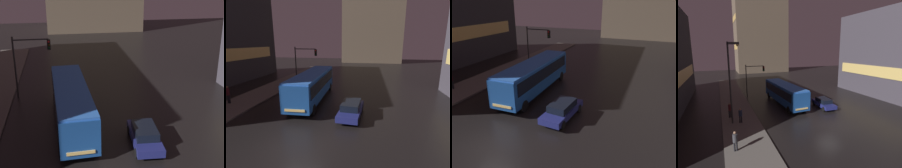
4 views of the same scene
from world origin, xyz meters
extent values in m
cube|color=#194793|center=(-1.93, 8.92, 1.75)|extent=(2.91, 11.19, 2.40)
cube|color=black|center=(-1.93, 8.92, 2.20)|extent=(2.93, 10.31, 1.10)
cube|color=blue|center=(-1.93, 8.92, 3.03)|extent=(2.85, 10.97, 0.16)
cube|color=#F4CC72|center=(-1.68, 3.36, 0.95)|extent=(1.70, 0.17, 0.20)
cylinder|color=black|center=(-0.63, 4.83, 0.50)|extent=(0.29, 1.01, 1.00)
cylinder|color=black|center=(-2.86, 4.73, 0.50)|extent=(0.29, 1.01, 1.00)
cylinder|color=black|center=(-1.00, 13.11, 0.50)|extent=(0.29, 1.01, 1.00)
cylinder|color=black|center=(-3.22, 13.02, 0.50)|extent=(0.29, 1.01, 1.00)
cube|color=navy|center=(2.68, 5.18, 0.55)|extent=(2.00, 4.47, 0.50)
cube|color=black|center=(2.68, 5.18, 1.08)|extent=(1.61, 2.49, 0.55)
cylinder|color=black|center=(3.37, 3.65, 0.32)|extent=(0.24, 0.65, 0.64)
cylinder|color=black|center=(1.81, 3.74, 0.32)|extent=(0.24, 0.65, 0.64)
cylinder|color=black|center=(3.56, 6.61, 0.32)|extent=(0.24, 0.65, 0.64)
cylinder|color=black|center=(1.99, 6.71, 0.32)|extent=(0.24, 0.65, 0.64)
cylinder|color=#2D2D2D|center=(-6.58, 15.19, 2.83)|extent=(0.16, 0.16, 5.65)
cylinder|color=#2D2D2D|center=(-5.03, 15.19, 5.35)|extent=(3.08, 0.12, 0.12)
cube|color=black|center=(-3.49, 15.19, 4.85)|extent=(0.30, 0.24, 0.90)
sphere|color=red|center=(-3.49, 15.05, 5.13)|extent=(0.18, 0.18, 0.18)
sphere|color=#3B2B07|center=(-3.49, 15.05, 4.85)|extent=(0.18, 0.18, 0.18)
sphere|color=black|center=(-3.49, 15.05, 4.57)|extent=(0.18, 0.18, 0.18)
camera|label=1|loc=(-2.57, -12.51, 11.00)|focal=50.00mm
camera|label=2|loc=(4.08, -8.94, 6.31)|focal=28.00mm
camera|label=3|loc=(8.85, -8.77, 8.70)|focal=35.00mm
camera|label=4|loc=(-10.93, -15.20, 8.19)|focal=28.00mm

